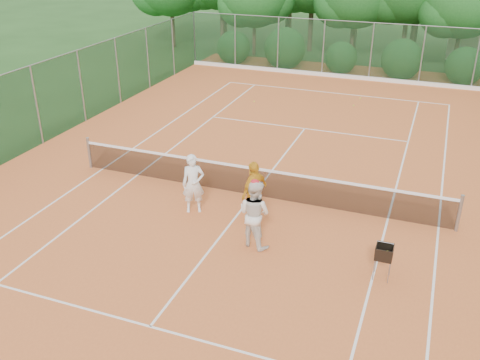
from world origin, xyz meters
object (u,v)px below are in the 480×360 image
(player_center_grp, at_px, (254,213))
(player_yellow, at_px, (254,191))
(player_white, at_px, (193,184))
(ball_hopper, at_px, (384,253))

(player_center_grp, relative_size, player_yellow, 1.06)
(player_white, height_order, player_center_grp, player_center_grp)
(ball_hopper, bearing_deg, player_white, -171.46)
(player_yellow, bearing_deg, ball_hopper, 85.37)
(player_center_grp, distance_m, ball_hopper, 3.34)
(ball_hopper, bearing_deg, player_center_grp, -162.56)
(player_center_grp, xyz_separation_m, player_yellow, (-0.45, 1.25, -0.04))
(player_yellow, height_order, ball_hopper, player_yellow)
(player_center_grp, height_order, ball_hopper, player_center_grp)
(player_white, bearing_deg, ball_hopper, -41.07)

